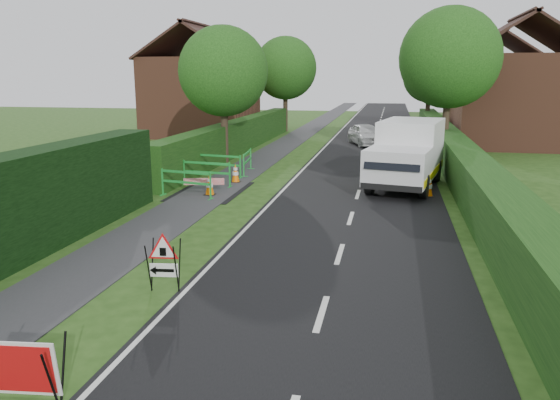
{
  "coord_description": "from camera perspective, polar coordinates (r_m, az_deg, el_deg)",
  "views": [
    {
      "loc": [
        3.62,
        -8.29,
        4.3
      ],
      "look_at": [
        0.94,
        4.81,
        1.24
      ],
      "focal_mm": 35.0,
      "sensor_mm": 36.0,
      "label": 1
    }
  ],
  "objects": [
    {
      "name": "hedge_west_far",
      "position": [
        31.78,
        -4.3,
        5.09
      ],
      "size": [
        1.0,
        24.0,
        1.8
      ],
      "primitive_type": "cube",
      "color": "#14380F",
      "rests_on": "ground"
    },
    {
      "name": "traffic_cone_2",
      "position": [
        24.64,
        15.37,
        3.32
      ],
      "size": [
        0.38,
        0.38,
        0.79
      ],
      "color": "black",
      "rests_on": "ground"
    },
    {
      "name": "ped_barrier_2",
      "position": [
        23.68,
        -6.36,
        3.91
      ],
      "size": [
        2.09,
        0.7,
        1.0
      ],
      "rotation": [
        0.0,
        0.0,
        -0.17
      ],
      "color": "green",
      "rests_on": "ground"
    },
    {
      "name": "house_west",
      "position": [
        40.66,
        -8.16,
        10.8
      ],
      "size": [
        7.5,
        7.4,
        7.88
      ],
      "color": "brown",
      "rests_on": "ground"
    },
    {
      "name": "hedge_east",
      "position": [
        24.83,
        18.06,
        2.29
      ],
      "size": [
        1.2,
        50.0,
        1.5
      ],
      "primitive_type": "cube",
      "color": "#14380F",
      "rests_on": "ground"
    },
    {
      "name": "ped_barrier_1",
      "position": [
        21.79,
        -7.69,
        3.09
      ],
      "size": [
        2.09,
        0.6,
        1.0
      ],
      "rotation": [
        0.0,
        0.0,
        -0.12
      ],
      "color": "green",
      "rests_on": "ground"
    },
    {
      "name": "traffic_cone_0",
      "position": [
        20.43,
        15.27,
        1.42
      ],
      "size": [
        0.38,
        0.38,
        0.79
      ],
      "color": "black",
      "rests_on": "ground"
    },
    {
      "name": "tree_nw",
      "position": [
        27.54,
        -5.96,
        13.22
      ],
      "size": [
        4.4,
        4.4,
        6.7
      ],
      "color": "#2D2116",
      "rests_on": "ground"
    },
    {
      "name": "ped_barrier_0",
      "position": [
        19.82,
        -9.81,
        2.04
      ],
      "size": [
        2.09,
        0.73,
        1.0
      ],
      "rotation": [
        0.0,
        0.0,
        -0.19
      ],
      "color": "green",
      "rests_on": "ground"
    },
    {
      "name": "red_rect_sign",
      "position": [
        8.22,
        -25.87,
        -15.66
      ],
      "size": [
        1.18,
        0.8,
        0.95
      ],
      "rotation": [
        0.0,
        0.0,
        0.12
      ],
      "color": "black",
      "rests_on": "ground"
    },
    {
      "name": "redwhite_plank",
      "position": [
        20.54,
        -7.91,
        0.7
      ],
      "size": [
        1.47,
        0.4,
        0.25
      ],
      "primitive_type": "cube",
      "rotation": [
        0.0,
        0.0,
        0.24
      ],
      "color": "red",
      "rests_on": "ground"
    },
    {
      "name": "triangle_sign",
      "position": [
        11.23,
        -12.25,
        -5.94
      ],
      "size": [
        0.8,
        0.8,
        1.04
      ],
      "rotation": [
        0.0,
        0.0,
        0.12
      ],
      "color": "black",
      "rests_on": "ground"
    },
    {
      "name": "road_surface",
      "position": [
        43.51,
        10.11,
        7.04
      ],
      "size": [
        6.0,
        90.0,
        0.02
      ],
      "primitive_type": "cube",
      "color": "black",
      "rests_on": "ground"
    },
    {
      "name": "tree_fe",
      "position": [
        46.37,
        15.36,
        12.36
      ],
      "size": [
        4.2,
        4.2,
        6.33
      ],
      "color": "#2D2116",
      "rests_on": "ground"
    },
    {
      "name": "traffic_cone_1",
      "position": [
        22.13,
        15.29,
        2.28
      ],
      "size": [
        0.38,
        0.38,
        0.79
      ],
      "color": "black",
      "rests_on": "ground"
    },
    {
      "name": "works_van",
      "position": [
        21.91,
        13.16,
        4.85
      ],
      "size": [
        3.21,
        5.92,
        2.56
      ],
      "rotation": [
        0.0,
        0.0,
        -0.19
      ],
      "color": "silver",
      "rests_on": "ground"
    },
    {
      "name": "tree_fw",
      "position": [
        43.08,
        0.58,
        13.61
      ],
      "size": [
        4.8,
        4.8,
        7.24
      ],
      "color": "#2D2116",
      "rests_on": "ground"
    },
    {
      "name": "tree_ne",
      "position": [
        30.43,
        17.33,
        13.99
      ],
      "size": [
        5.2,
        5.2,
        7.79
      ],
      "color": "#2D2116",
      "rests_on": "ground"
    },
    {
      "name": "house_east_b",
      "position": [
        51.0,
        21.39,
        10.46
      ],
      "size": [
        7.5,
        7.4,
        7.88
      ],
      "color": "brown",
      "rests_on": "ground"
    },
    {
      "name": "traffic_cone_3",
      "position": [
        20.1,
        -7.37,
        1.59
      ],
      "size": [
        0.38,
        0.38,
        0.79
      ],
      "color": "black",
      "rests_on": "ground"
    },
    {
      "name": "ped_barrier_3",
      "position": [
        24.55,
        -3.44,
        4.28
      ],
      "size": [
        0.56,
        2.08,
        1.0
      ],
      "rotation": [
        0.0,
        0.0,
        1.67
      ],
      "color": "green",
      "rests_on": "ground"
    },
    {
      "name": "house_east_a",
      "position": [
        37.06,
        23.39,
        9.7
      ],
      "size": [
        7.5,
        7.4,
        7.88
      ],
      "color": "brown",
      "rests_on": "ground"
    },
    {
      "name": "hatchback_car",
      "position": [
        34.99,
        8.96,
        6.8
      ],
      "size": [
        2.76,
        4.25,
        1.35
      ],
      "primitive_type": "imported",
      "rotation": [
        0.0,
        0.0,
        0.32
      ],
      "color": "silver",
      "rests_on": "ground"
    },
    {
      "name": "footpath",
      "position": [
        44.0,
        2.88,
        7.29
      ],
      "size": [
        2.0,
        90.0,
        0.02
      ],
      "primitive_type": "cube",
      "color": "#2D2D30",
      "rests_on": "ground"
    },
    {
      "name": "traffic_cone_4",
      "position": [
        22.43,
        -4.68,
        2.83
      ],
      "size": [
        0.38,
        0.38,
        0.79
      ],
      "color": "black",
      "rests_on": "ground"
    },
    {
      "name": "ground",
      "position": [
        10.01,
        -11.12,
        -12.79
      ],
      "size": [
        120.0,
        120.0,
        0.0
      ],
      "primitive_type": "plane",
      "color": "#234413",
      "rests_on": "ground"
    }
  ]
}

